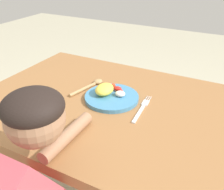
% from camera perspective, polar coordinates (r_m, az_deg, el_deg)
% --- Properties ---
extents(dining_table, '(1.13, 0.84, 0.70)m').
position_cam_1_polar(dining_table, '(1.16, -1.67, -5.85)').
color(dining_table, '#936238').
rests_on(dining_table, ground_plane).
extents(plate, '(0.24, 0.24, 0.06)m').
position_cam_1_polar(plate, '(1.11, -0.38, -0.04)').
color(plate, teal).
rests_on(plate, dining_table).
extents(fork, '(0.03, 0.22, 0.01)m').
position_cam_1_polar(fork, '(1.05, 6.82, -3.15)').
color(fork, silver).
rests_on(fork, dining_table).
extents(spoon, '(0.08, 0.21, 0.02)m').
position_cam_1_polar(spoon, '(1.22, -4.84, 2.26)').
color(spoon, tan).
rests_on(spoon, dining_table).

